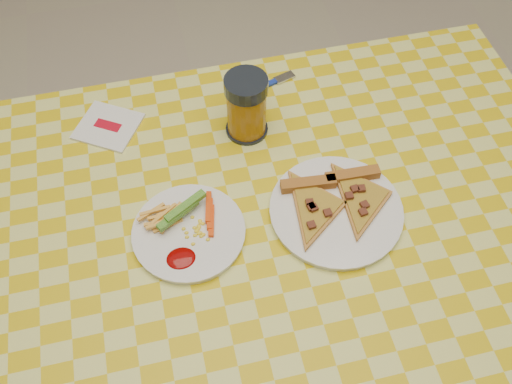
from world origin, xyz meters
TOP-DOWN VIEW (x-y plane):
  - ground at (0.00, 0.00)m, footprint 8.00×8.00m
  - table at (0.00, 0.00)m, footprint 1.28×0.88m
  - plate_left at (-0.14, 0.01)m, footprint 0.21×0.21m
  - plate_right at (0.14, -0.01)m, footprint 0.30×0.30m
  - fries_veggies at (-0.15, 0.03)m, footprint 0.16×0.15m
  - pizza_slices at (0.14, 0.01)m, footprint 0.23×0.22m
  - drink_glass at (0.02, 0.24)m, footprint 0.09×0.09m
  - napkin at (-0.26, 0.31)m, footprint 0.16×0.16m
  - fork at (0.09, 0.35)m, footprint 0.15×0.06m

SIDE VIEW (x-z plane):
  - ground at x=0.00m, z-range 0.00..0.00m
  - table at x=0.00m, z-range 0.30..1.06m
  - napkin at x=-0.26m, z-range 0.76..0.76m
  - fork at x=0.09m, z-range 0.76..0.76m
  - plate_left at x=-0.14m, z-range 0.76..0.77m
  - plate_right at x=0.14m, z-range 0.76..0.77m
  - pizza_slices at x=0.14m, z-range 0.76..0.79m
  - fries_veggies at x=-0.15m, z-range 0.76..0.80m
  - drink_glass at x=0.02m, z-range 0.75..0.90m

